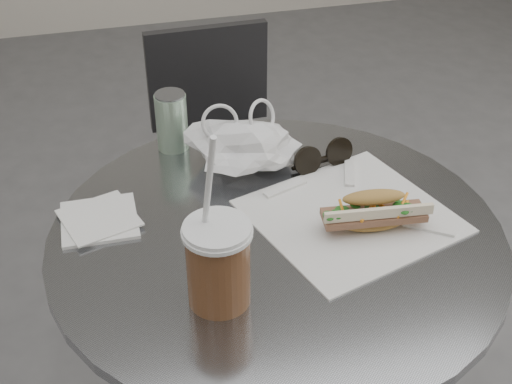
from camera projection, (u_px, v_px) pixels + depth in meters
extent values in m
cylinder|color=slate|center=(274.00, 380.00, 1.40)|extent=(0.08, 0.08, 0.71)
cylinder|color=slate|center=(277.00, 237.00, 1.19)|extent=(0.76, 0.76, 0.02)
cylinder|color=#2E2E30|center=(231.00, 296.00, 2.10)|extent=(0.37, 0.37, 0.02)
cylinder|color=#2E2E30|center=(229.00, 235.00, 1.97)|extent=(0.06, 0.06, 0.48)
cylinder|color=#2E2E30|center=(227.00, 162.00, 1.83)|extent=(0.41, 0.41, 0.02)
cube|color=#2E2E30|center=(208.00, 77.00, 1.90)|extent=(0.32, 0.04, 0.28)
cube|color=white|center=(351.00, 216.00, 1.22)|extent=(0.38, 0.37, 0.00)
ellipsoid|color=#BD8D47|center=(373.00, 223.00, 1.18)|extent=(0.22, 0.10, 0.02)
cube|color=brown|center=(374.00, 215.00, 1.17)|extent=(0.18, 0.07, 0.01)
ellipsoid|color=#BD8D47|center=(373.00, 200.00, 1.16)|extent=(0.22, 0.10, 0.04)
cylinder|color=brown|center=(218.00, 267.00, 1.02)|extent=(0.09, 0.09, 0.12)
cylinder|color=white|center=(217.00, 230.00, 0.98)|extent=(0.10, 0.10, 0.01)
cylinder|color=white|center=(207.00, 201.00, 0.96)|extent=(0.02, 0.07, 0.23)
cylinder|color=black|center=(308.00, 161.00, 1.31)|extent=(0.06, 0.03, 0.06)
cylinder|color=black|center=(339.00, 152.00, 1.34)|extent=(0.06, 0.03, 0.06)
cube|color=black|center=(323.00, 160.00, 1.33)|extent=(0.02, 0.01, 0.01)
cube|color=white|center=(99.00, 220.00, 1.21)|extent=(0.13, 0.13, 0.01)
cube|color=white|center=(99.00, 218.00, 1.20)|extent=(0.14, 0.14, 0.00)
cylinder|color=#54905E|center=(172.00, 122.00, 1.37)|extent=(0.06, 0.06, 0.11)
cylinder|color=slate|center=(170.00, 95.00, 1.34)|extent=(0.06, 0.06, 0.00)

